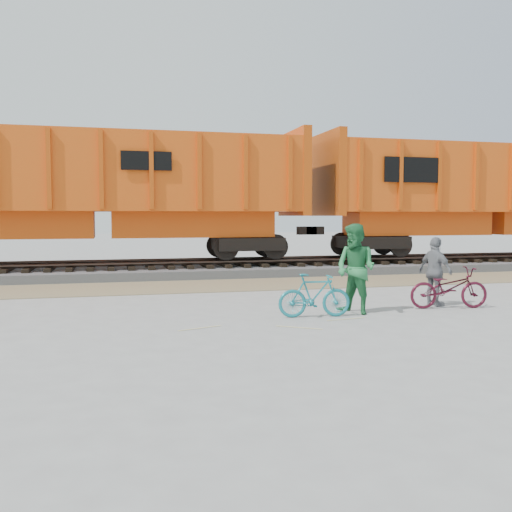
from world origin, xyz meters
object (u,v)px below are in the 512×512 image
object	(u,v)px
bicycle_teal	(314,295)
person_man	(356,269)
hopper_car_right	(486,193)
bicycle_maroon	(449,288)
hopper_car_center	(102,189)
person_woman	(435,271)

from	to	relation	value
bicycle_teal	person_man	xyz separation A→B (m)	(1.00, 0.20, 0.51)
bicycle_teal	hopper_car_right	bearing A→B (deg)	-43.34
hopper_car_right	person_man	world-z (taller)	hopper_car_right
bicycle_maroon	person_man	bearing A→B (deg)	102.28
hopper_car_center	bicycle_maroon	distance (m)	11.98
hopper_car_right	person_woman	xyz separation A→B (m)	(-7.47, -8.49, -2.21)
hopper_car_center	hopper_car_right	distance (m)	15.00
bicycle_maroon	bicycle_teal	bearing A→B (deg)	104.79
person_man	bicycle_maroon	bearing A→B (deg)	63.06
person_woman	hopper_car_right	bearing A→B (deg)	-57.07
bicycle_teal	bicycle_maroon	distance (m)	3.34
hopper_car_center	bicycle_maroon	xyz separation A→B (m)	(7.63, -8.89, -2.54)
hopper_car_center	person_man	distance (m)	10.66
bicycle_teal	person_woman	distance (m)	3.32
hopper_car_center	bicycle_teal	size ratio (longest dim) A/B	9.30
bicycle_teal	bicycle_maroon	xyz separation A→B (m)	(3.32, 0.32, 0.01)
bicycle_teal	hopper_car_center	bearing A→B (deg)	30.97
hopper_car_right	person_woman	distance (m)	11.52
person_woman	hopper_car_center	bearing A→B (deg)	25.86
bicycle_maroon	hopper_car_center	bearing A→B (deg)	49.87
person_woman	person_man	bearing A→B (deg)	87.54
bicycle_maroon	person_woman	distance (m)	0.53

